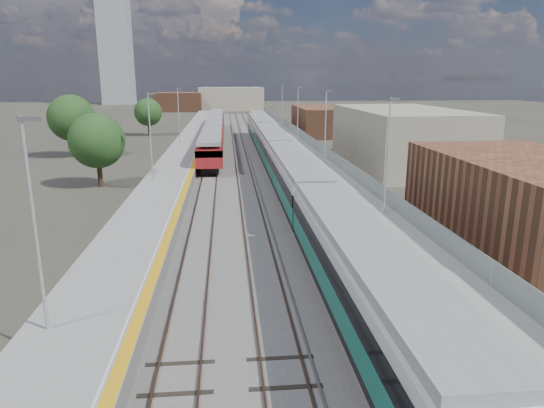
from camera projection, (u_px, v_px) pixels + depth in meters
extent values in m
plane|color=#47443A|center=(258.00, 161.00, 58.87)|extent=(320.00, 320.00, 0.00)
cube|color=#565451|center=(239.00, 157.00, 61.07)|extent=(10.50, 155.00, 0.06)
cube|color=#4C3323|center=(261.00, 153.00, 63.73)|extent=(0.07, 160.00, 0.14)
cube|color=#4C3323|center=(272.00, 153.00, 63.86)|extent=(0.07, 160.00, 0.14)
cube|color=#4C3323|center=(235.00, 154.00, 63.42)|extent=(0.07, 160.00, 0.14)
cube|color=#4C3323|center=(246.00, 154.00, 63.55)|extent=(0.07, 160.00, 0.14)
cube|color=#4C3323|center=(208.00, 154.00, 63.10)|extent=(0.07, 160.00, 0.14)
cube|color=#4C3323|center=(219.00, 154.00, 63.23)|extent=(0.07, 160.00, 0.14)
cube|color=gray|center=(259.00, 154.00, 63.70)|extent=(0.08, 160.00, 0.10)
cube|color=gray|center=(248.00, 154.00, 63.58)|extent=(0.08, 160.00, 0.10)
cube|color=slate|center=(298.00, 153.00, 61.63)|extent=(4.70, 155.00, 1.00)
cube|color=gray|center=(298.00, 149.00, 61.50)|extent=(4.70, 155.00, 0.03)
cube|color=gold|center=(281.00, 149.00, 61.31)|extent=(0.40, 155.00, 0.01)
cube|color=gray|center=(315.00, 144.00, 61.55)|extent=(0.06, 155.00, 1.20)
cylinder|color=#9EA0A3|center=(387.00, 157.00, 31.28)|extent=(0.12, 0.12, 7.50)
cube|color=#4C4C4F|center=(394.00, 99.00, 30.39)|extent=(0.70, 0.18, 0.14)
cylinder|color=#9EA0A3|center=(325.00, 127.00, 50.56)|extent=(0.12, 0.12, 7.50)
cube|color=#4C4C4F|center=(329.00, 91.00, 49.66)|extent=(0.70, 0.18, 0.14)
cylinder|color=#9EA0A3|center=(298.00, 114.00, 69.83)|extent=(0.12, 0.12, 7.50)
cube|color=#4C4C4F|center=(300.00, 88.00, 68.94)|extent=(0.70, 0.18, 0.14)
cylinder|color=#9EA0A3|center=(282.00, 106.00, 89.11)|extent=(0.12, 0.12, 7.50)
cube|color=#4C4C4F|center=(284.00, 86.00, 88.22)|extent=(0.70, 0.18, 0.14)
cube|color=slate|center=(184.00, 154.00, 60.34)|extent=(4.30, 155.00, 1.00)
cube|color=gray|center=(184.00, 150.00, 60.21)|extent=(4.30, 155.00, 0.03)
cube|color=gold|center=(199.00, 150.00, 60.38)|extent=(0.45, 155.00, 0.01)
cube|color=silver|center=(196.00, 150.00, 60.35)|extent=(0.08, 155.00, 0.01)
cylinder|color=#9EA0A3|center=(35.00, 228.00, 16.27)|extent=(0.12, 0.12, 7.50)
cube|color=#4C4C4F|center=(29.00, 119.00, 15.38)|extent=(0.70, 0.18, 0.14)
cylinder|color=#9EA0A3|center=(150.00, 138.00, 41.33)|extent=(0.12, 0.12, 7.50)
cube|color=#4C4C4F|center=(151.00, 94.00, 40.44)|extent=(0.70, 0.18, 0.14)
cylinder|color=#9EA0A3|center=(179.00, 115.00, 66.39)|extent=(0.12, 0.12, 7.50)
cube|color=#4C4C4F|center=(179.00, 88.00, 65.50)|extent=(0.70, 0.18, 0.14)
cube|color=brown|center=(528.00, 202.00, 28.64)|extent=(9.00, 16.00, 5.20)
cube|color=#A59984|center=(402.00, 138.00, 54.69)|extent=(11.00, 22.00, 6.40)
cube|color=brown|center=(320.00, 121.00, 86.43)|extent=(8.00, 18.00, 4.80)
cube|color=#A59984|center=(231.00, 99.00, 154.19)|extent=(20.00, 14.00, 7.00)
cube|color=brown|center=(179.00, 102.00, 148.11)|extent=(14.00, 12.00, 5.60)
cube|color=gray|center=(116.00, 51.00, 184.74)|extent=(11.00, 11.00, 40.00)
cube|color=black|center=(361.00, 305.00, 19.39)|extent=(2.71, 19.41, 0.46)
cube|color=#136653|center=(362.00, 286.00, 19.19)|extent=(2.81, 19.41, 1.13)
cube|color=black|center=(363.00, 265.00, 18.97)|extent=(2.87, 19.41, 0.78)
cube|color=silver|center=(364.00, 250.00, 18.82)|extent=(2.81, 19.41, 0.48)
cube|color=gray|center=(364.00, 240.00, 18.71)|extent=(2.49, 19.41, 0.40)
cube|color=black|center=(293.00, 192.00, 38.58)|extent=(2.71, 19.41, 0.46)
cube|color=#136653|center=(294.00, 182.00, 38.38)|extent=(2.81, 19.41, 1.13)
cube|color=black|center=(294.00, 171.00, 38.16)|extent=(2.87, 19.41, 0.78)
cube|color=silver|center=(294.00, 164.00, 38.00)|extent=(2.81, 19.41, 0.48)
cube|color=gray|center=(294.00, 158.00, 37.90)|extent=(2.49, 19.41, 0.40)
cube|color=black|center=(271.00, 155.00, 57.77)|extent=(2.71, 19.41, 0.46)
cube|color=#136653|center=(271.00, 148.00, 57.57)|extent=(2.81, 19.41, 1.13)
cube|color=black|center=(271.00, 140.00, 57.35)|extent=(2.87, 19.41, 0.78)
cube|color=silver|center=(271.00, 135.00, 57.19)|extent=(2.81, 19.41, 0.48)
cube|color=gray|center=(271.00, 132.00, 57.09)|extent=(2.49, 19.41, 0.40)
cube|color=black|center=(259.00, 136.00, 76.96)|extent=(2.71, 19.41, 0.46)
cube|color=#136653|center=(259.00, 131.00, 76.76)|extent=(2.81, 19.41, 1.13)
cube|color=black|center=(259.00, 125.00, 76.54)|extent=(2.87, 19.41, 0.78)
cube|color=silver|center=(259.00, 121.00, 76.38)|extent=(2.81, 19.41, 0.48)
cube|color=gray|center=(259.00, 118.00, 76.28)|extent=(2.49, 19.41, 0.40)
cube|color=black|center=(212.00, 160.00, 56.78)|extent=(1.82, 15.49, 0.63)
cube|color=maroon|center=(211.00, 147.00, 56.40)|extent=(2.69, 18.23, 1.92)
cube|color=black|center=(211.00, 143.00, 56.28)|extent=(2.74, 18.23, 0.67)
cube|color=gray|center=(211.00, 134.00, 56.04)|extent=(2.40, 18.23, 0.38)
cube|color=black|center=(215.00, 140.00, 74.83)|extent=(1.82, 15.49, 0.63)
cube|color=maroon|center=(215.00, 130.00, 74.45)|extent=(2.69, 18.23, 1.92)
cube|color=black|center=(215.00, 127.00, 74.33)|extent=(2.74, 18.23, 0.67)
cube|color=gray|center=(215.00, 121.00, 74.09)|extent=(2.40, 18.23, 0.38)
cube|color=black|center=(217.00, 128.00, 92.88)|extent=(1.82, 15.49, 0.63)
cube|color=maroon|center=(217.00, 120.00, 92.50)|extent=(2.69, 18.23, 1.92)
cube|color=black|center=(217.00, 118.00, 92.38)|extent=(2.74, 18.23, 0.67)
cube|color=gray|center=(217.00, 113.00, 92.14)|extent=(2.40, 18.23, 0.38)
cylinder|color=#382619|center=(100.00, 174.00, 44.32)|extent=(0.44, 0.44, 2.35)
sphere|color=#1D3F18|center=(97.00, 141.00, 43.55)|extent=(4.96, 4.96, 4.96)
cylinder|color=#382619|center=(74.00, 146.00, 61.16)|extent=(0.44, 0.44, 2.72)
sphere|color=#1D3F18|center=(71.00, 118.00, 60.27)|extent=(5.74, 5.74, 5.74)
cylinder|color=#382619|center=(149.00, 129.00, 84.31)|extent=(0.44, 0.44, 2.24)
sphere|color=#1D3F18|center=(148.00, 112.00, 83.57)|extent=(4.74, 4.74, 4.74)
cylinder|color=#382619|center=(402.00, 139.00, 70.77)|extent=(0.44, 0.44, 2.11)
sphere|color=#1D3F18|center=(403.00, 120.00, 70.08)|extent=(4.46, 4.46, 4.46)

